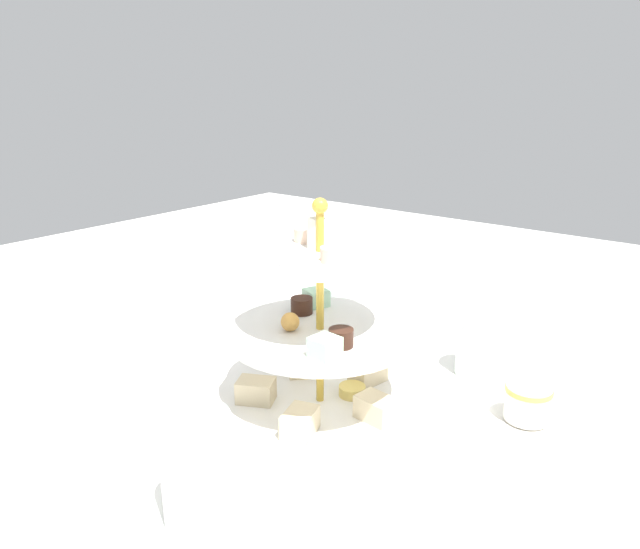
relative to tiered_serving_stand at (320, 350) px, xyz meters
name	(u,v)px	position (x,y,z in m)	size (l,w,h in m)	color
ground_plane	(320,406)	(0.00, 0.00, -0.08)	(2.40, 2.40, 0.00)	white
tiered_serving_stand	(320,350)	(0.00, 0.00, 0.00)	(0.29, 0.29, 0.28)	white
water_glass_tall_right	(197,471)	(-0.25, -0.05, -0.02)	(0.07, 0.07, 0.12)	silver
water_glass_short_left	(478,348)	(0.22, -0.12, -0.04)	(0.06, 0.06, 0.08)	silver
teacup_with_saucer	(527,405)	(0.13, -0.23, -0.06)	(0.09, 0.09, 0.05)	white
butter_knife_left	(126,374)	(-0.11, 0.28, -0.08)	(0.17, 0.01, 0.00)	silver
butter_knife_right	(506,538)	(-0.09, -0.29, -0.08)	(0.17, 0.01, 0.00)	silver
water_glass_mid_back	(344,314)	(0.20, 0.11, -0.04)	(0.06, 0.06, 0.09)	silver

